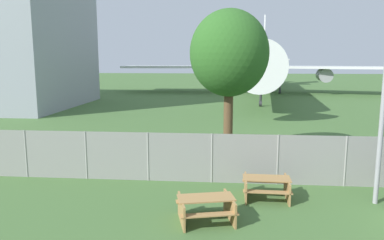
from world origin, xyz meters
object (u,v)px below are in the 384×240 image
object	(u,v)px
picnic_bench_near_cabin	(206,206)
picnic_bench_open_grass	(266,186)
tree_near_hangar	(229,54)
airplane	(263,63)

from	to	relation	value
picnic_bench_near_cabin	picnic_bench_open_grass	xyz separation A→B (m)	(2.01, 2.04, -0.00)
picnic_bench_near_cabin	picnic_bench_open_grass	world-z (taller)	same
picnic_bench_open_grass	tree_near_hangar	xyz separation A→B (m)	(-1.32, 5.20, 4.59)
picnic_bench_near_cabin	picnic_bench_open_grass	bearing A→B (deg)	45.43
airplane	picnic_bench_open_grass	distance (m)	39.59
airplane	picnic_bench_near_cabin	world-z (taller)	airplane
picnic_bench_near_cabin	tree_near_hangar	xyz separation A→B (m)	(0.69, 7.24, 4.59)
airplane	picnic_bench_open_grass	bearing A→B (deg)	0.82
picnic_bench_near_cabin	airplane	bearing A→B (deg)	82.38
airplane	picnic_bench_open_grass	world-z (taller)	airplane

